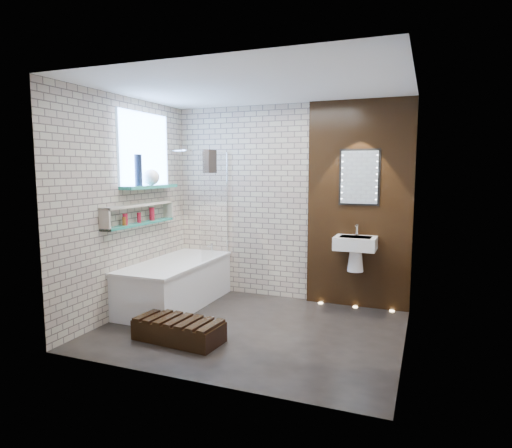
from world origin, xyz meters
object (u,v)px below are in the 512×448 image
at_px(led_mirror, 359,177).
at_px(walnut_step, 179,331).
at_px(bath_screen, 215,205).
at_px(washbasin, 355,248).
at_px(bathtub, 176,283).

bearing_deg(led_mirror, walnut_step, -129.99).
distance_m(bath_screen, led_mirror, 1.89).
xyz_separation_m(washbasin, walnut_step, (-1.52, -1.65, -0.69)).
xyz_separation_m(bath_screen, washbasin, (1.82, 0.18, -0.49)).
bearing_deg(washbasin, led_mirror, 90.00).
height_order(bathtub, bath_screen, bath_screen).
distance_m(bath_screen, walnut_step, 1.91).
bearing_deg(led_mirror, washbasin, -90.00).
xyz_separation_m(led_mirror, walnut_step, (-1.52, -1.81, -1.55)).
distance_m(led_mirror, walnut_step, 2.82).
relative_size(washbasin, led_mirror, 0.83).
bearing_deg(bath_screen, washbasin, 5.78).
distance_m(bathtub, bath_screen, 1.14).
bearing_deg(walnut_step, bathtub, 122.60).
relative_size(bath_screen, led_mirror, 2.00).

